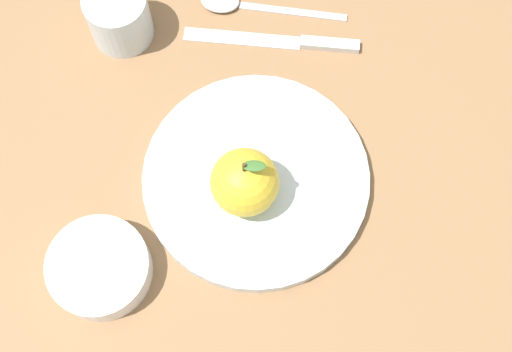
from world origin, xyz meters
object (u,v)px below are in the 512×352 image
cup (118,15)px  knife (287,41)px  spoon (237,3)px  dinner_plate (256,179)px  apple (245,182)px  side_bowl (99,267)px

cup → knife: (0.20, -0.02, -0.03)m
cup → spoon: 0.15m
dinner_plate → cup: (-0.16, 0.20, 0.03)m
apple → knife: size_ratio=0.42×
side_bowl → cup: bearing=88.2°
apple → dinner_plate: bearing=57.8°
dinner_plate → side_bowl: 0.20m
side_bowl → spoon: side_bowl is taller
apple → side_bowl: apple is taller
dinner_plate → knife: 0.18m
side_bowl → spoon: (0.15, 0.33, -0.02)m
spoon → apple: bearing=-88.5°
side_bowl → apple: bearing=27.4°
side_bowl → cup: 0.30m
cup → dinner_plate: bearing=-51.3°
knife → spoon: size_ratio=1.17×
side_bowl → cup: size_ratio=1.46×
dinner_plate → knife: bearing=77.0°
cup → knife: cup is taller
side_bowl → cup: cup is taller
dinner_plate → cup: size_ratio=3.41×
apple → spoon: 0.26m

